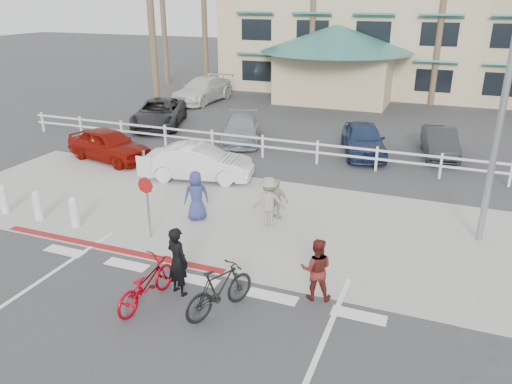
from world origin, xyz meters
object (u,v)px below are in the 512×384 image
at_px(bike_black, 220,290).
at_px(car_red_compact, 109,145).
at_px(car_white_sedan, 199,162).
at_px(bike_red, 146,283).
at_px(sign_post, 147,191).

bearing_deg(bike_black, car_red_compact, -17.32).
relative_size(car_white_sedan, car_red_compact, 1.01).
relative_size(bike_red, bike_black, 1.03).
bearing_deg(bike_black, bike_red, 34.82).
distance_m(sign_post, bike_red, 3.47).
distance_m(sign_post, bike_black, 4.37).
bearing_deg(car_red_compact, bike_black, -119.07).
xyz_separation_m(bike_red, car_red_compact, (-7.32, 8.46, 0.17)).
bearing_deg(sign_post, bike_red, -58.56).
distance_m(bike_red, car_white_sedan, 8.21).
xyz_separation_m(car_white_sedan, car_red_compact, (-4.61, 0.71, 0.01)).
bearing_deg(bike_black, car_white_sedan, -34.62).
relative_size(bike_black, car_white_sedan, 0.46).
xyz_separation_m(sign_post, car_red_compact, (-5.58, 5.61, -0.77)).
distance_m(bike_red, bike_black, 1.71).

